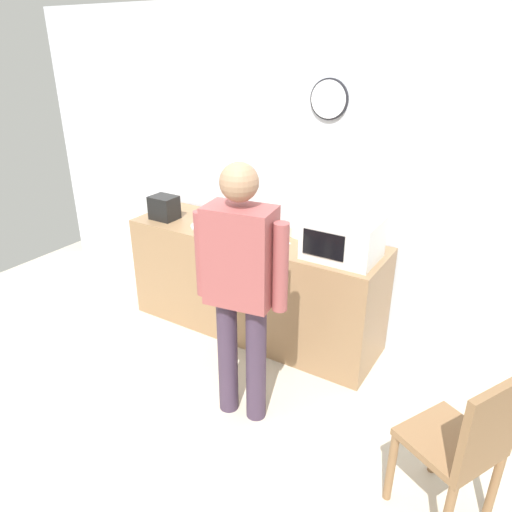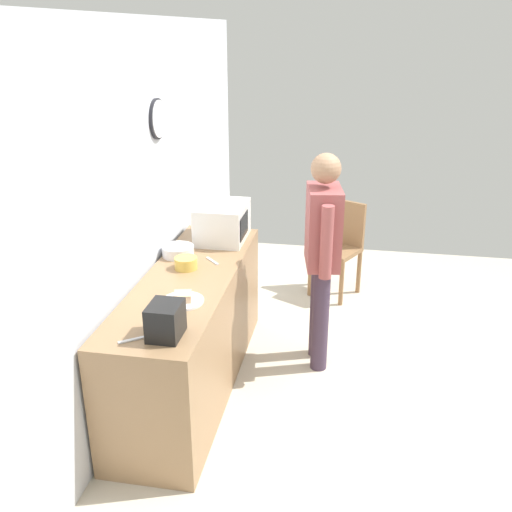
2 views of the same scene
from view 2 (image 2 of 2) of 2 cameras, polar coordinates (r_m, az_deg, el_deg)
ground_plane at (r=4.37m, az=9.99°, el=-13.49°), size 6.00×6.00×0.00m
back_wall at (r=4.06m, az=-11.91°, el=4.13°), size 5.40×0.13×2.60m
kitchen_counter at (r=4.22m, az=-6.55°, el=-7.57°), size 2.14×0.62×0.89m
microwave at (r=4.64m, az=-3.40°, el=3.45°), size 0.50×0.39×0.30m
sandwich_plate at (r=3.64m, az=-7.40°, el=-4.36°), size 0.27×0.27×0.07m
salad_bowl at (r=4.37m, az=-7.87°, el=0.51°), size 0.24×0.24×0.08m
cereal_bowl at (r=4.13m, az=-7.08°, el=-0.72°), size 0.17×0.17×0.08m
toaster at (r=3.23m, az=-9.13°, el=-6.44°), size 0.22×0.18×0.20m
fork_utensil at (r=4.25m, az=-4.44°, el=-0.49°), size 0.14×0.13×0.01m
spoon_utensil at (r=3.27m, az=-12.30°, el=-8.24°), size 0.12×0.15×0.01m
person_standing at (r=4.27m, az=6.71°, el=0.96°), size 0.58×0.30×1.70m
wooden_chair at (r=5.69m, az=8.48°, el=1.25°), size 0.54×0.54×0.94m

